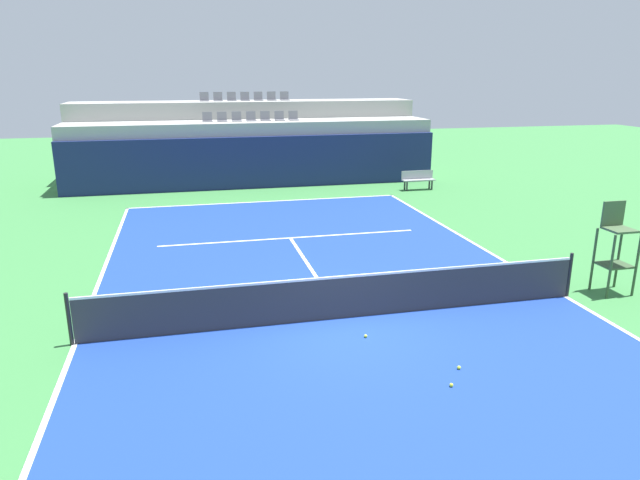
# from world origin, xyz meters

# --- Properties ---
(ground_plane) EXTENTS (80.00, 80.00, 0.00)m
(ground_plane) POSITION_xyz_m (0.00, 0.00, 0.00)
(ground_plane) COLOR #387A3D
(court_surface) EXTENTS (11.00, 24.00, 0.01)m
(court_surface) POSITION_xyz_m (0.00, 0.00, 0.01)
(court_surface) COLOR navy
(court_surface) RESTS_ON ground_plane
(baseline_far) EXTENTS (11.00, 0.10, 0.00)m
(baseline_far) POSITION_xyz_m (0.00, 11.95, 0.01)
(baseline_far) COLOR white
(baseline_far) RESTS_ON court_surface
(sideline_left) EXTENTS (0.10, 24.00, 0.00)m
(sideline_left) POSITION_xyz_m (-5.45, 0.00, 0.01)
(sideline_left) COLOR white
(sideline_left) RESTS_ON court_surface
(sideline_right) EXTENTS (0.10, 24.00, 0.00)m
(sideline_right) POSITION_xyz_m (5.45, 0.00, 0.01)
(sideline_right) COLOR white
(sideline_right) RESTS_ON court_surface
(service_line_far) EXTENTS (8.26, 0.10, 0.00)m
(service_line_far) POSITION_xyz_m (0.00, 6.40, 0.01)
(service_line_far) COLOR white
(service_line_far) RESTS_ON court_surface
(centre_service_line) EXTENTS (0.10, 6.40, 0.00)m
(centre_service_line) POSITION_xyz_m (0.00, 3.20, 0.01)
(centre_service_line) COLOR white
(centre_service_line) RESTS_ON court_surface
(back_wall) EXTENTS (17.01, 0.30, 2.34)m
(back_wall) POSITION_xyz_m (0.00, 14.97, 1.17)
(back_wall) COLOR navy
(back_wall) RESTS_ON ground_plane
(stands_tier_lower) EXTENTS (17.01, 2.40, 2.93)m
(stands_tier_lower) POSITION_xyz_m (0.00, 16.32, 1.46)
(stands_tier_lower) COLOR #9E9E99
(stands_tier_lower) RESTS_ON ground_plane
(stands_tier_upper) EXTENTS (17.01, 2.40, 3.74)m
(stands_tier_upper) POSITION_xyz_m (0.00, 18.72, 1.87)
(stands_tier_upper) COLOR #9E9E99
(stands_tier_upper) RESTS_ON ground_plane
(seating_row_lower) EXTENTS (4.48, 0.44, 0.44)m
(seating_row_lower) POSITION_xyz_m (-0.00, 16.41, 3.05)
(seating_row_lower) COLOR slate
(seating_row_lower) RESTS_ON stands_tier_lower
(seating_row_upper) EXTENTS (4.48, 0.44, 0.44)m
(seating_row_upper) POSITION_xyz_m (-0.00, 18.81, 3.86)
(seating_row_upper) COLOR slate
(seating_row_upper) RESTS_ON stands_tier_upper
(tennis_net) EXTENTS (11.08, 0.08, 1.07)m
(tennis_net) POSITION_xyz_m (0.00, 0.00, 0.51)
(tennis_net) COLOR black
(tennis_net) RESTS_ON court_surface
(umpire_chair) EXTENTS (0.76, 0.66, 2.20)m
(umpire_chair) POSITION_xyz_m (6.70, 0.06, 1.19)
(umpire_chair) COLOR #334C2D
(umpire_chair) RESTS_ON ground_plane
(player_bench) EXTENTS (1.50, 0.40, 0.85)m
(player_bench) POSITION_xyz_m (7.06, 12.94, 0.51)
(player_bench) COLOR #99999E
(player_bench) RESTS_ON ground_plane
(tennis_ball_0) EXTENTS (0.07, 0.07, 0.07)m
(tennis_ball_0) POSITION_xyz_m (0.18, -1.03, 0.04)
(tennis_ball_0) COLOR #CCE033
(tennis_ball_0) RESTS_ON court_surface
(tennis_ball_1) EXTENTS (0.07, 0.07, 0.07)m
(tennis_ball_1) POSITION_xyz_m (1.02, -3.15, 0.04)
(tennis_ball_1) COLOR #CCE033
(tennis_ball_1) RESTS_ON court_surface
(tennis_ball_2) EXTENTS (0.07, 0.07, 0.07)m
(tennis_ball_2) POSITION_xyz_m (1.42, -2.63, 0.04)
(tennis_ball_2) COLOR #CCE033
(tennis_ball_2) RESTS_ON court_surface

